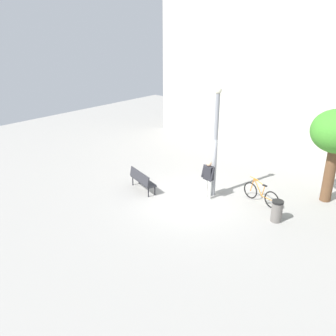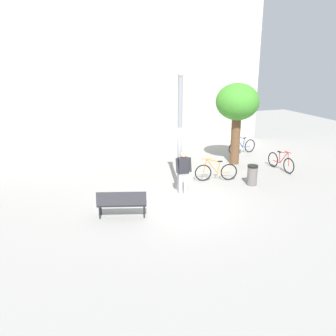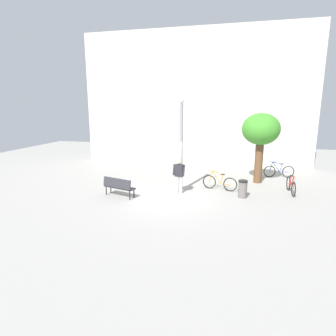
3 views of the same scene
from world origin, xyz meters
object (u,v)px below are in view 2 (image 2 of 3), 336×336
at_px(lamppost, 180,128).
at_px(park_bench, 122,202).
at_px(plaza_tree, 237,104).
at_px(bicycle_red, 281,162).
at_px(person_by_lamppost, 183,170).
at_px(bicycle_orange, 216,172).
at_px(trash_bin, 252,175).
at_px(bicycle_blue, 242,147).

relative_size(lamppost, park_bench, 2.77).
bearing_deg(lamppost, plaza_tree, 33.40).
bearing_deg(bicycle_red, lamppost, -170.42).
bearing_deg(person_by_lamppost, bicycle_orange, 28.36).
bearing_deg(bicycle_red, trash_bin, -151.12).
xyz_separation_m(plaza_tree, bicycle_orange, (-2.00, -1.95, -2.50)).
distance_m(person_by_lamppost, park_bench, 2.96).
bearing_deg(bicycle_blue, person_by_lamppost, -139.33).
relative_size(person_by_lamppost, bicycle_red, 0.92).
xyz_separation_m(person_by_lamppost, plaza_tree, (3.91, 2.97, 1.92)).
distance_m(person_by_lamppost, bicycle_orange, 2.24).
relative_size(lamppost, person_by_lamppost, 2.76).
relative_size(park_bench, bicycle_blue, 0.93).
distance_m(lamppost, bicycle_blue, 6.95).
height_order(lamppost, park_bench, lamppost).
bearing_deg(bicycle_red, plaza_tree, 131.23).
distance_m(bicycle_blue, trash_bin, 4.97).
bearing_deg(lamppost, bicycle_blue, 38.05).
distance_m(park_bench, bicycle_red, 8.42).
distance_m(plaza_tree, bicycle_blue, 3.20).
xyz_separation_m(lamppost, park_bench, (-2.66, -1.65, -1.94)).
bearing_deg(trash_bin, lamppost, 172.86).
xyz_separation_m(lamppost, bicycle_red, (5.36, 0.90, -2.10)).
bearing_deg(park_bench, bicycle_red, 17.64).
bearing_deg(bicycle_red, person_by_lamppost, -166.30).
height_order(park_bench, bicycle_orange, bicycle_orange).
height_order(park_bench, plaza_tree, plaza_tree).
bearing_deg(trash_bin, person_by_lamppost, -179.54).
xyz_separation_m(bicycle_orange, bicycle_red, (3.46, 0.28, 0.00)).
relative_size(plaza_tree, bicycle_blue, 2.15).
relative_size(park_bench, bicycle_red, 0.92).
xyz_separation_m(park_bench, plaza_tree, (6.56, 4.22, 2.34)).
relative_size(bicycle_orange, trash_bin, 2.12).
xyz_separation_m(plaza_tree, bicycle_blue, (1.32, 1.51, -2.50)).
relative_size(plaza_tree, bicycle_orange, 2.18).
xyz_separation_m(person_by_lamppost, trash_bin, (3.04, 0.02, -0.54)).
bearing_deg(bicycle_orange, bicycle_red, 4.62).
xyz_separation_m(plaza_tree, bicycle_red, (1.46, -1.67, -2.50)).
bearing_deg(plaza_tree, lamppost, -146.60).
distance_m(plaza_tree, bicycle_red, 3.34).
xyz_separation_m(bicycle_orange, bicycle_blue, (3.31, 3.46, 0.00)).
bearing_deg(trash_bin, bicycle_orange, 138.39).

